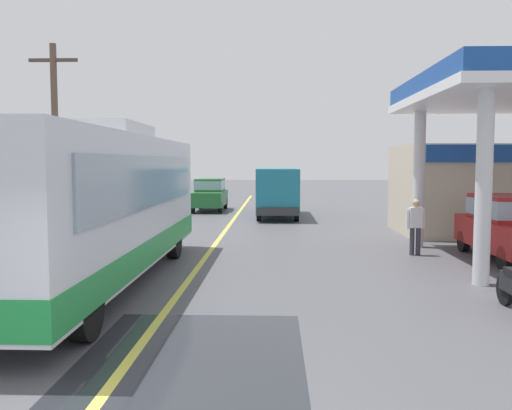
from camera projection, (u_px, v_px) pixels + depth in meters
The scene contains 9 objects.
ground at pixel (231, 222), 24.58m from camera, with size 120.00×120.00×0.00m, color #4C4C51.
lane_divider_stripe at pixel (220, 238), 19.60m from camera, with size 0.16×50.00×0.01m, color #D8CC4C.
wet_puddle_patch at pixel (190, 363), 7.36m from camera, with size 3.14×4.61×0.01m, color #26282D.
coach_bus_main at pixel (97, 208), 12.05m from camera, with size 2.60×11.04×3.69m.
car_at_pump at pixel (509, 224), 15.06m from camera, with size 1.70×4.20×1.82m.
minibus_opposing_lane at pixel (278, 188), 27.08m from camera, with size 2.04×6.13×2.44m.
pedestrian_near_pump at pixel (415, 224), 15.85m from camera, with size 0.55×0.22×1.66m.
car_trailing_behind_bus at pixel (210, 193), 30.53m from camera, with size 1.70×4.20×1.82m.
utility_pole_roadside at pixel (55, 136), 19.99m from camera, with size 1.80×0.24×7.10m.
Camera 1 is at (2.03, -4.39, 2.74)m, focal length 37.70 mm.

